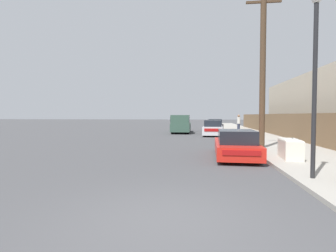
# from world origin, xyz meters

# --- Properties ---
(ground_plane) EXTENTS (220.00, 220.00, 0.00)m
(ground_plane) POSITION_xyz_m (0.00, 0.00, 0.00)
(ground_plane) COLOR #444447
(sidewalk_curb) EXTENTS (4.20, 63.00, 0.12)m
(sidewalk_curb) POSITION_xyz_m (5.30, 23.50, 0.06)
(sidewalk_curb) COLOR #9E998E
(sidewalk_curb) RESTS_ON ground
(discarded_fridge) EXTENTS (0.85, 1.75, 0.80)m
(discarded_fridge) POSITION_xyz_m (4.23, 6.65, 0.51)
(discarded_fridge) COLOR silver
(discarded_fridge) RESTS_ON sidewalk_curb
(parked_sports_car_red) EXTENTS (1.92, 4.60, 1.23)m
(parked_sports_car_red) POSITION_xyz_m (2.16, 7.37, 0.56)
(parked_sports_car_red) COLOR red
(parked_sports_car_red) RESTS_ON ground
(car_parked_mid) EXTENTS (2.03, 4.52, 1.42)m
(car_parked_mid) POSITION_xyz_m (1.74, 19.89, 0.66)
(car_parked_mid) COLOR silver
(car_parked_mid) RESTS_ON ground
(car_parked_far) EXTENTS (1.83, 4.25, 1.41)m
(car_parked_far) POSITION_xyz_m (2.28, 27.04, 0.66)
(car_parked_far) COLOR black
(car_parked_far) RESTS_ON ground
(pickup_truck) EXTENTS (1.97, 5.77, 1.89)m
(pickup_truck) POSITION_xyz_m (-1.44, 22.98, 0.94)
(pickup_truck) COLOR #385647
(pickup_truck) RESTS_ON ground
(utility_pole) EXTENTS (1.80, 0.30, 8.56)m
(utility_pole) POSITION_xyz_m (3.87, 10.04, 4.51)
(utility_pole) COLOR #4C3826
(utility_pole) RESTS_ON sidewalk_curb
(street_lamp) EXTENTS (0.26, 0.26, 5.05)m
(street_lamp) POSITION_xyz_m (3.72, 3.21, 3.03)
(street_lamp) COLOR #232326
(street_lamp) RESTS_ON sidewalk_curb
(wooden_fence) EXTENTS (0.08, 38.18, 1.87)m
(wooden_fence) POSITION_xyz_m (7.25, 18.17, 1.05)
(wooden_fence) COLOR brown
(wooden_fence) RESTS_ON sidewalk_curb
(building_right_house) EXTENTS (6.00, 17.58, 5.27)m
(building_right_house) POSITION_xyz_m (11.99, 20.58, 2.64)
(building_right_house) COLOR beige
(building_right_house) RESTS_ON ground
(pedestrian) EXTENTS (0.34, 0.34, 1.82)m
(pedestrian) POSITION_xyz_m (4.54, 23.50, 1.06)
(pedestrian) COLOR #282D42
(pedestrian) RESTS_ON sidewalk_curb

